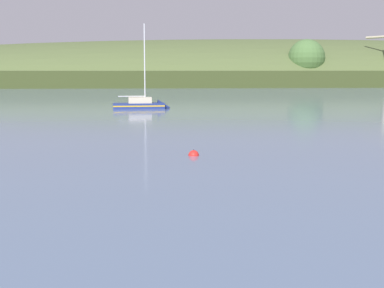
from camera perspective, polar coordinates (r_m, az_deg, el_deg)
The scene contains 3 objects.
far_shoreline_hill at distance 232.38m, azimuth 7.30°, elevation 6.38°, with size 568.42×124.36×36.23m.
sailboat_midwater_white at distance 86.12m, azimuth -4.90°, elevation 3.92°, with size 9.03×2.93×14.16m.
mooring_buoy_midchannel at distance 39.89m, azimuth 0.17°, elevation -1.20°, with size 0.78×0.78×0.86m.
Camera 1 is at (-12.36, -6.72, 6.32)m, focal length 51.38 mm.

